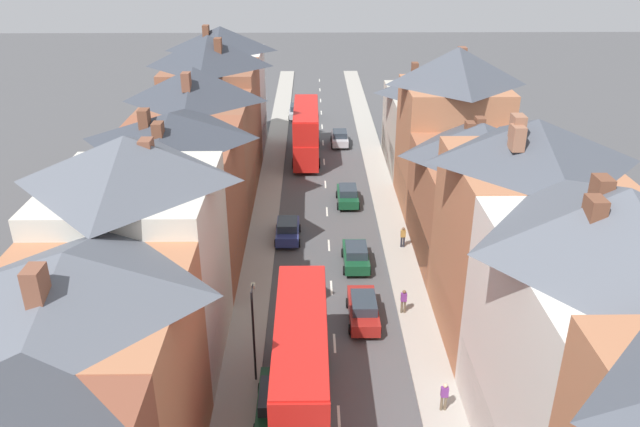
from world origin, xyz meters
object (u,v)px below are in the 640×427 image
car_parked_right_b (363,309)px  pedestrian_far_left (403,236)px  car_mid_black (296,111)px  double_decker_bus_lead (301,365)px  car_mid_white (275,401)px  car_parked_left_b (356,255)px  double_decker_bus_mid_street (306,131)px  car_parked_left_a (340,138)px  pedestrian_mid_right (404,300)px  car_near_silver (307,111)px  pedestrian_mid_left (444,395)px  street_lamp (254,329)px  car_parked_right_a (348,195)px  car_far_grey (288,230)px

car_parked_right_b → pedestrian_far_left: (3.63, 9.17, 0.19)m
car_mid_black → pedestrian_far_left: (8.53, -34.47, 0.20)m
double_decker_bus_lead → car_mid_white: (-1.29, -0.22, -2.00)m
car_parked_left_b → pedestrian_far_left: bearing=34.4°
car_mid_black → car_parked_right_b: (4.90, -43.64, 0.01)m
car_parked_right_b → car_mid_white: bearing=-121.8°
car_parked_left_b → car_mid_white: 15.41m
double_decker_bus_mid_street → car_parked_left_a: (3.61, 3.95, -2.00)m
car_mid_black → double_decker_bus_lead: bearing=-88.6°
car_mid_black → pedestrian_mid_right: (7.41, -43.04, 0.20)m
double_decker_bus_lead → car_near_silver: bearing=90.0°
pedestrian_mid_left → car_parked_left_b: bearing=102.9°
car_parked_right_b → street_lamp: size_ratio=0.82×
car_parked_right_a → car_mid_white: bearing=-101.0°
double_decker_bus_mid_street → car_far_grey: double_decker_bus_mid_street is taller
car_parked_left_a → car_parked_left_b: size_ratio=0.99×
double_decker_bus_lead → car_parked_right_b: size_ratio=2.39×
pedestrian_mid_left → street_lamp: 9.97m
double_decker_bus_lead → pedestrian_far_left: size_ratio=6.71×
double_decker_bus_lead → car_far_grey: double_decker_bus_lead is taller
car_parked_left_a → car_far_grey: (-4.90, -22.26, 0.01)m
car_parked_right_b → pedestrian_mid_left: size_ratio=2.81×
car_near_silver → car_parked_right_b: 43.70m
double_decker_bus_mid_street → car_mid_black: size_ratio=2.35×
car_far_grey → car_parked_right_b: car_parked_right_b is taller
car_parked_left_a → car_mid_white: car_parked_left_a is taller
double_decker_bus_mid_street → street_lamp: 34.44m
double_decker_bus_mid_street → car_far_grey: (-1.29, -18.31, -1.99)m
car_near_silver → pedestrian_far_left: 35.13m
car_parked_left_a → pedestrian_mid_left: 40.98m
car_parked_left_b → car_far_grey: bearing=140.5°
double_decker_bus_mid_street → double_decker_bus_lead: bearing=-90.0°
double_decker_bus_lead → car_mid_black: bearing=91.4°
street_lamp → car_parked_left_b: bearing=63.3°
double_decker_bus_lead → car_parked_right_a: (3.61, 25.07, -2.00)m
car_mid_black → pedestrian_mid_right: size_ratio=2.85×
car_mid_white → pedestrian_far_left: size_ratio=2.85×
double_decker_bus_mid_street → pedestrian_far_left: (7.24, -19.87, -1.78)m
double_decker_bus_lead → pedestrian_mid_left: double_decker_bus_lead is taller
car_mid_black → car_far_grey: bearing=-90.0°
car_mid_black → pedestrian_mid_left: pedestrian_mid_left is taller
street_lamp → pedestrian_far_left: bearing=56.3°
car_mid_black → car_parked_left_b: car_mid_black is taller
car_parked_right_b → car_near_silver: bearing=94.7°
double_decker_bus_mid_street → pedestrian_far_left: 21.22m
car_near_silver → pedestrian_mid_left: 51.87m
car_mid_white → car_far_grey: (0.00, 18.65, 0.02)m
car_parked_left_a → pedestrian_mid_right: size_ratio=2.51×
car_mid_black → car_parked_left_b: size_ratio=1.13×
car_parked_right_b → car_far_grey: bearing=114.5°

